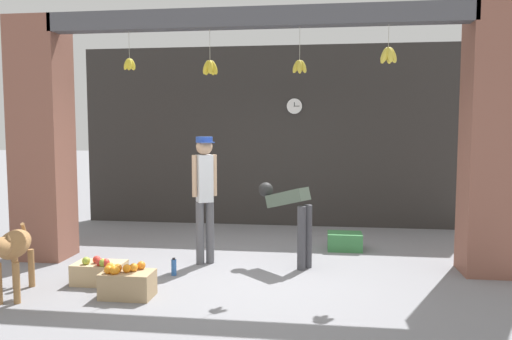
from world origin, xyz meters
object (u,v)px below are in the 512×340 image
shopkeeper (205,189)px  produce_box_green (345,241)px  dog (13,248)px  fruit_crate_apples (99,272)px  water_bottle (174,267)px  wall_clock (294,106)px  fruit_crate_oranges (127,282)px  worker_stooping (291,212)px

shopkeeper → produce_box_green: (1.92, 1.01, -0.90)m
dog → fruit_crate_apples: dog is taller
water_bottle → wall_clock: size_ratio=0.74×
water_bottle → wall_clock: (1.32, 3.32, 2.13)m
shopkeeper → water_bottle: shopkeeper is taller
fruit_crate_apples → water_bottle: (0.78, 0.43, -0.03)m
water_bottle → fruit_crate_oranges: bearing=-107.8°
fruit_crate_apples → water_bottle: size_ratio=2.65×
water_bottle → dog: bearing=-146.6°
fruit_crate_apples → produce_box_green: size_ratio=1.14×
dog → water_bottle: 1.85m
dog → fruit_crate_apples: bearing=110.9°
worker_stooping → produce_box_green: worker_stooping is taller
wall_clock → water_bottle: bearing=-111.6°
dog → shopkeeper: bearing=114.6°
water_bottle → shopkeeper: bearing=65.3°
dog → worker_stooping: worker_stooping is taller
water_bottle → wall_clock: wall_clock is taller
shopkeeper → produce_box_green: 2.35m
dog → fruit_crate_oranges: bearing=79.5°
dog → fruit_crate_oranges: (1.23, 0.14, -0.38)m
worker_stooping → fruit_crate_oranges: worker_stooping is taller
fruit_crate_oranges → wall_clock: (1.59, 4.17, 2.07)m
dog → wall_clock: 5.42m
produce_box_green → water_bottle: 2.70m
produce_box_green → dog: bearing=-145.0°
dog → produce_box_green: dog is taller
dog → water_bottle: dog is taller
dog → shopkeeper: shopkeeper is taller
fruit_crate_oranges → water_bottle: fruit_crate_oranges is taller
fruit_crate_oranges → wall_clock: bearing=69.1°
shopkeeper → wall_clock: bearing=-140.7°
produce_box_green → shopkeeper: bearing=-152.2°
produce_box_green → wall_clock: 2.86m
worker_stooping → water_bottle: bearing=148.8°
dog → fruit_crate_apples: size_ratio=1.79×
fruit_crate_oranges → produce_box_green: bearing=44.8°
worker_stooping → fruit_crate_oranges: 2.33m
produce_box_green → water_bottle: bearing=-144.0°
fruit_crate_apples → water_bottle: 0.89m
dog → fruit_crate_apples: 1.00m
dog → wall_clock: wall_clock is taller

